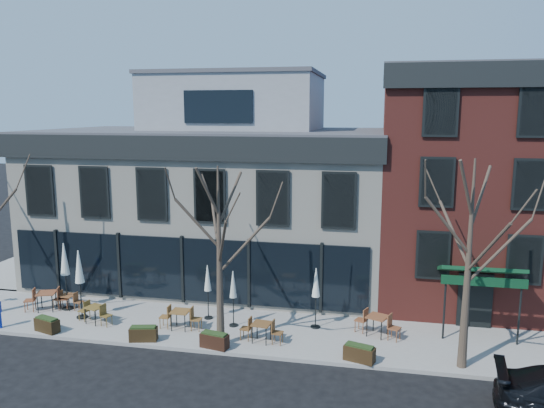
# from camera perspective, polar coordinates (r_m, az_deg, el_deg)

# --- Properties ---
(ground) EXTENTS (120.00, 120.00, 0.00)m
(ground) POSITION_cam_1_polar(r_m,az_deg,el_deg) (25.98, -9.40, -10.89)
(ground) COLOR black
(ground) RESTS_ON ground
(sidewalk_front) EXTENTS (33.50, 4.70, 0.15)m
(sidewalk_front) POSITION_cam_1_polar(r_m,az_deg,el_deg) (23.10, -3.61, -13.29)
(sidewalk_front) COLOR gray
(sidewalk_front) RESTS_ON ground
(sidewalk_side) EXTENTS (4.50, 12.00, 0.15)m
(sidewalk_side) POSITION_cam_1_polar(r_m,az_deg,el_deg) (36.15, -22.87, -5.44)
(sidewalk_side) COLOR gray
(sidewalk_side) RESTS_ON ground
(corner_building) EXTENTS (18.39, 10.39, 11.10)m
(corner_building) POSITION_cam_1_polar(r_m,az_deg,el_deg) (29.39, -6.01, 1.17)
(corner_building) COLOR silver
(corner_building) RESTS_ON ground
(red_brick_building) EXTENTS (8.20, 11.78, 11.18)m
(red_brick_building) POSITION_cam_1_polar(r_m,az_deg,el_deg) (28.13, 19.90, 2.11)
(red_brick_building) COLOR maroon
(red_brick_building) RESTS_ON ground
(tree_mid) EXTENTS (3.50, 3.55, 7.04)m
(tree_mid) POSITION_cam_1_polar(r_m,az_deg,el_deg) (20.34, -5.67, -5.47)
(tree_mid) COLOR #382B21
(tree_mid) RESTS_ON sidewalk_front
(tree_right) EXTENTS (3.72, 3.77, 7.48)m
(tree_right) POSITION_cam_1_polar(r_m,az_deg,el_deg) (19.66, 20.40, -5.92)
(tree_right) COLOR #382B21
(tree_right) RESTS_ON sidewalk_front
(cafe_set_0) EXTENTS (2.03, 1.14, 1.04)m
(cafe_set_0) POSITION_cam_1_polar(r_m,az_deg,el_deg) (26.77, -23.08, -9.38)
(cafe_set_0) COLOR brown
(cafe_set_0) RESTS_ON sidewalk_front
(cafe_set_1) EXTENTS (1.59, 0.69, 0.82)m
(cafe_set_1) POSITION_cam_1_polar(r_m,az_deg,el_deg) (26.61, -21.08, -9.62)
(cafe_set_1) COLOR brown
(cafe_set_1) RESTS_ON sidewalk_front
(cafe_set_2) EXTENTS (1.77, 0.87, 0.91)m
(cafe_set_2) POSITION_cam_1_polar(r_m,az_deg,el_deg) (24.54, -18.50, -11.02)
(cafe_set_2) COLOR brown
(cafe_set_2) RESTS_ON sidewalk_front
(cafe_set_3) EXTENTS (1.85, 0.75, 0.98)m
(cafe_set_3) POSITION_cam_1_polar(r_m,az_deg,el_deg) (23.05, -9.81, -11.93)
(cafe_set_3) COLOR brown
(cafe_set_3) RESTS_ON sidewalk_front
(cafe_set_4) EXTENTS (1.82, 0.79, 0.94)m
(cafe_set_4) POSITION_cam_1_polar(r_m,az_deg,el_deg) (21.57, -1.14, -13.40)
(cafe_set_4) COLOR brown
(cafe_set_4) RESTS_ON sidewalk_front
(cafe_set_5) EXTENTS (1.98, 1.22, 1.03)m
(cafe_set_5) POSITION_cam_1_polar(r_m,az_deg,el_deg) (22.48, 11.27, -12.48)
(cafe_set_5) COLOR brown
(cafe_set_5) RESTS_ON sidewalk_front
(umbrella_0) EXTENTS (0.50, 0.50, 3.14)m
(umbrella_0) POSITION_cam_1_polar(r_m,az_deg,el_deg) (26.08, -21.41, -5.91)
(umbrella_0) COLOR black
(umbrella_0) RESTS_ON sidewalk_front
(umbrella_1) EXTENTS (0.49, 0.49, 3.08)m
(umbrella_1) POSITION_cam_1_polar(r_m,az_deg,el_deg) (24.80, -20.03, -6.74)
(umbrella_1) COLOR black
(umbrella_1) RESTS_ON sidewalk_front
(umbrella_2) EXTENTS (0.39, 0.39, 2.44)m
(umbrella_2) POSITION_cam_1_polar(r_m,az_deg,el_deg) (23.54, -6.93, -8.22)
(umbrella_2) COLOR black
(umbrella_2) RESTS_ON sidewalk_front
(umbrella_3) EXTENTS (0.39, 0.39, 2.42)m
(umbrella_3) POSITION_cam_1_polar(r_m,az_deg,el_deg) (22.65, -4.21, -8.94)
(umbrella_3) COLOR black
(umbrella_3) RESTS_ON sidewalk_front
(umbrella_4) EXTENTS (0.42, 0.42, 2.60)m
(umbrella_4) POSITION_cam_1_polar(r_m,az_deg,el_deg) (22.46, 4.75, -8.77)
(umbrella_4) COLOR black
(umbrella_4) RESTS_ON sidewalk_front
(planter_0) EXTENTS (1.18, 0.74, 0.61)m
(planter_0) POSITION_cam_1_polar(r_m,az_deg,el_deg) (24.41, -23.04, -11.84)
(planter_0) COLOR black
(planter_0) RESTS_ON sidewalk_front
(planter_1) EXTENTS (1.15, 0.66, 0.61)m
(planter_1) POSITION_cam_1_polar(r_m,az_deg,el_deg) (22.32, -13.66, -13.38)
(planter_1) COLOR #2F210F
(planter_1) RESTS_ON sidewalk_front
(planter_2) EXTENTS (1.17, 0.66, 0.62)m
(planter_2) POSITION_cam_1_polar(r_m,az_deg,el_deg) (21.26, -6.21, -14.35)
(planter_2) COLOR black
(planter_2) RESTS_ON sidewalk_front
(planter_3) EXTENTS (1.20, 0.76, 0.63)m
(planter_3) POSITION_cam_1_polar(r_m,az_deg,el_deg) (20.38, 9.38, -15.53)
(planter_3) COLOR #312110
(planter_3) RESTS_ON sidewalk_front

